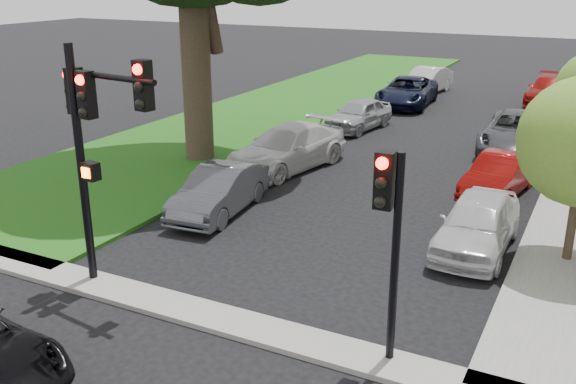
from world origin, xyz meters
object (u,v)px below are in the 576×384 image
at_px(traffic_signal_main, 93,125).
at_px(traffic_signal_secondary, 390,220).
at_px(car_parked_0, 478,223).
at_px(car_parked_3, 550,109).
at_px(car_parked_7, 359,114).
at_px(car_parked_6, 287,148).
at_px(car_parked_2, 518,132).
at_px(car_parked_4, 549,90).
at_px(car_parked_1, 499,175).
at_px(car_parked_9, 426,81).
at_px(car_parked_5, 219,191).
at_px(car_parked_8, 407,92).

height_order(traffic_signal_main, traffic_signal_secondary, traffic_signal_main).
xyz_separation_m(car_parked_0, car_parked_3, (0.02, 17.26, -0.12)).
xyz_separation_m(car_parked_3, car_parked_7, (-7.75, -5.86, 0.08)).
xyz_separation_m(traffic_signal_secondary, car_parked_0, (0.51, 6.05, -2.14)).
relative_size(traffic_signal_secondary, car_parked_7, 0.98).
bearing_deg(traffic_signal_secondary, car_parked_6, 125.25).
relative_size(car_parked_2, car_parked_7, 1.37).
relative_size(car_parked_3, car_parked_4, 0.72).
xyz_separation_m(traffic_signal_main, car_parked_4, (6.81, 27.98, -3.11)).
distance_m(car_parked_1, car_parked_4, 17.11).
relative_size(car_parked_2, car_parked_3, 1.54).
bearing_deg(car_parked_9, car_parked_5, -82.50).
bearing_deg(traffic_signal_secondary, car_parked_1, 88.67).
bearing_deg(car_parked_7, car_parked_9, 96.59).
bearing_deg(car_parked_3, traffic_signal_main, -106.23).
height_order(car_parked_0, car_parked_7, car_parked_0).
distance_m(car_parked_3, car_parked_9, 8.87).
bearing_deg(car_parked_7, car_parked_1, -33.23).
distance_m(car_parked_6, car_parked_9, 17.72).
distance_m(traffic_signal_secondary, car_parked_8, 24.95).
distance_m(car_parked_2, car_parked_4, 11.21).
relative_size(car_parked_6, car_parked_8, 0.99).
bearing_deg(car_parked_4, car_parked_9, -179.24).
height_order(traffic_signal_main, car_parked_8, traffic_signal_main).
relative_size(car_parked_6, car_parked_9, 1.19).
xyz_separation_m(car_parked_4, car_parked_7, (-7.22, -10.57, -0.04)).
xyz_separation_m(car_parked_3, car_parked_6, (-7.85, -12.96, 0.16)).
relative_size(car_parked_2, car_parked_8, 1.03).
bearing_deg(car_parked_5, car_parked_2, 52.90).
bearing_deg(car_parked_7, car_parked_6, -82.82).
relative_size(car_parked_2, car_parked_4, 1.11).
bearing_deg(traffic_signal_secondary, car_parked_4, 90.00).
bearing_deg(car_parked_3, car_parked_0, -88.79).
bearing_deg(car_parked_8, car_parked_5, -94.81).
xyz_separation_m(car_parked_0, car_parked_7, (-7.73, 11.41, -0.03)).
relative_size(car_parked_2, car_parked_6, 1.04).
distance_m(traffic_signal_secondary, car_parked_1, 11.14).
relative_size(car_parked_8, car_parked_9, 1.21).
distance_m(car_parked_2, car_parked_5, 13.52).
height_order(car_parked_3, car_parked_4, car_parked_4).
bearing_deg(car_parked_3, traffic_signal_secondary, -90.04).
bearing_deg(car_parked_8, traffic_signal_secondary, -78.23).
distance_m(car_parked_2, car_parked_7, 7.22).
height_order(car_parked_8, car_parked_9, car_parked_8).
height_order(traffic_signal_main, car_parked_0, traffic_signal_main).
height_order(traffic_signal_secondary, car_parked_1, traffic_signal_secondary).
xyz_separation_m(car_parked_0, car_parked_1, (-0.26, 4.86, -0.08)).
xyz_separation_m(car_parked_4, car_parked_6, (-7.32, -17.67, 0.04)).
xyz_separation_m(car_parked_6, car_parked_9, (0.36, 17.71, -0.04)).
height_order(car_parked_0, car_parked_1, car_parked_0).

